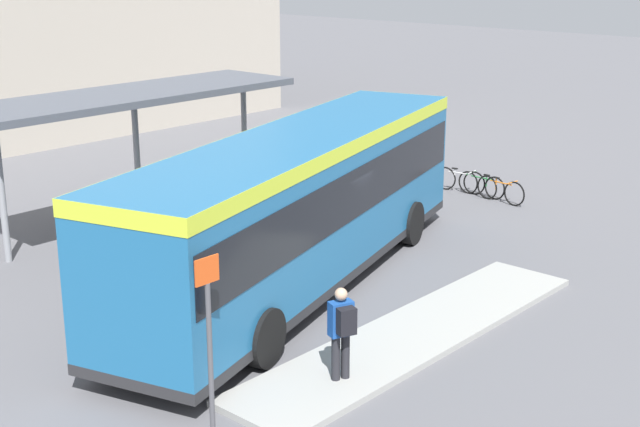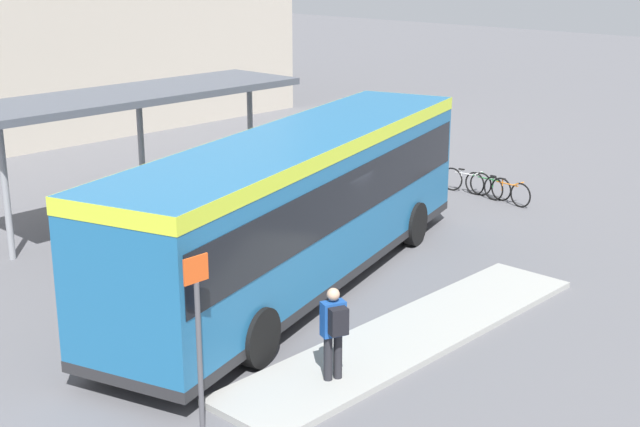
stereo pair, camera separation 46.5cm
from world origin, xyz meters
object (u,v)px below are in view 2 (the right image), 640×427
Objects in this scene: pedestrian_waiting at (334,328)px; bicycle_orange at (507,191)px; bicycle_green at (488,186)px; platform_sign at (199,336)px; potted_planter_near_shelter at (299,195)px; potted_planter_far_side at (234,214)px; bicycle_white at (466,181)px; city_bus at (301,199)px.

bicycle_orange is (11.61, 3.89, -0.68)m from pedestrian_waiting.
platform_sign reaches higher than bicycle_green.
pedestrian_waiting is at bearing -11.57° from platform_sign.
platform_sign is at bearing 101.08° from pedestrian_waiting.
pedestrian_waiting is 1.28× the size of potted_planter_near_shelter.
potted_planter_near_shelter is at bearing -19.44° from pedestrian_waiting.
potted_planter_far_side is at bearing -106.99° from bicycle_orange.
potted_planter_far_side is at bearing -108.66° from bicycle_white.
platform_sign is at bearing -69.96° from bicycle_orange.
pedestrian_waiting reaches higher than potted_planter_near_shelter.
potted_planter_near_shelter is at bearing 28.64° from city_bus.
bicycle_orange is 1.52m from bicycle_white.
bicycle_white reaches higher than bicycle_green.
pedestrian_waiting is at bearing -119.86° from potted_planter_far_side.
bicycle_orange is at bearing -14.62° from city_bus.
bicycle_orange is (8.67, 0.25, -1.58)m from city_bus.
pedestrian_waiting is 0.97× the size of bicycle_white.
city_bus reaches higher than bicycle_orange.
potted_planter_far_side is at bearing 55.41° from city_bus.
bicycle_green is at bearing -45.83° from pedestrian_waiting.
bicycle_green is (0.18, 0.76, -0.01)m from bicycle_orange.
platform_sign is (-14.03, -3.40, 1.20)m from bicycle_orange.
city_bus is 5.13m from potted_planter_near_shelter.
bicycle_orange is at bearing -32.33° from potted_planter_near_shelter.
platform_sign is (-2.42, 0.50, 0.51)m from pedestrian_waiting.
bicycle_white is 0.60× the size of platform_sign.
bicycle_white is (11.79, 5.40, -0.68)m from pedestrian_waiting.
bicycle_orange is 8.19m from potted_planter_far_side.
platform_sign is at bearing 108.46° from bicycle_green.
city_bus is 9.16m from bicycle_white.
city_bus is 4.77m from pedestrian_waiting.
bicycle_green is 0.75m from bicycle_white.
city_bus is 6.23m from platform_sign.
city_bus reaches higher than potted_planter_near_shelter.
bicycle_white is at bearing 19.06° from platform_sign.
bicycle_orange is 0.78m from bicycle_green.
platform_sign is (-5.36, -3.15, -0.38)m from city_bus.
bicycle_green is 14.86m from platform_sign.
potted_planter_far_side is (-7.51, 3.25, 0.28)m from bicycle_orange.
bicycle_green is 5.90m from potted_planter_near_shelter.
potted_planter_far_side is (4.10, 7.15, -0.40)m from pedestrian_waiting.
bicycle_orange is 1.00× the size of bicycle_white.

